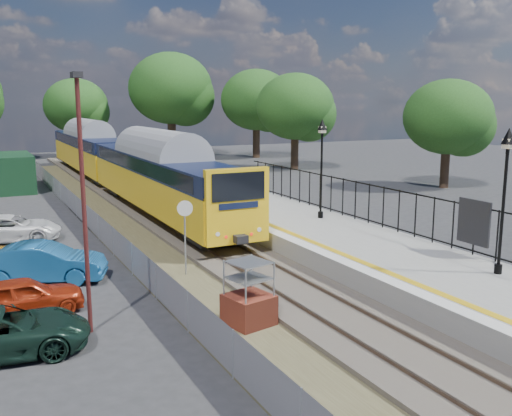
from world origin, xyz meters
TOP-DOWN VIEW (x-y plane):
  - ground at (0.00, 0.00)m, footprint 120.00×120.00m
  - track_bed at (-0.47, 9.67)m, footprint 5.90×80.00m
  - platform at (4.20, 8.00)m, footprint 5.00×70.00m
  - platform_edge at (2.14, 8.00)m, footprint 0.90×70.00m
  - victorian_lamp_south at (5.50, -4.00)m, footprint 0.44×0.44m
  - victorian_lamp_north at (5.30, 6.00)m, footprint 0.44×0.44m
  - palisade_fence at (6.55, 2.24)m, footprint 0.12×26.00m
  - wire_fence at (-4.20, 12.00)m, footprint 0.06×52.00m
  - tree_line at (1.40, 42.00)m, footprint 56.80×43.80m
  - train at (0.00, 24.21)m, footprint 2.82×40.83m
  - brick_plinth at (-2.50, -2.33)m, footprint 1.42×1.42m
  - speed_sign at (-2.50, 2.91)m, footprint 0.56×0.16m
  - carpark_lamp at (-6.61, -0.77)m, footprint 0.25×0.50m
  - car_red at (-8.15, 1.37)m, footprint 3.58×1.68m
  - car_blue at (-7.21, 4.53)m, footprint 4.49×2.88m
  - car_white at (-7.87, 11.47)m, footprint 4.72×2.88m

SIDE VIEW (x-z plane):
  - ground at x=0.00m, z-range 0.00..0.00m
  - track_bed at x=-0.47m, z-range -0.05..0.24m
  - platform at x=4.20m, z-range 0.00..0.90m
  - car_red at x=-8.15m, z-range 0.00..1.19m
  - wire_fence at x=-4.20m, z-range 0.00..1.20m
  - car_white at x=-7.87m, z-range 0.00..1.22m
  - car_blue at x=-7.21m, z-range 0.00..1.40m
  - platform_edge at x=2.14m, z-range 0.90..0.91m
  - brick_plinth at x=-2.50m, z-range -0.04..1.88m
  - palisade_fence at x=6.55m, z-range 0.84..2.84m
  - speed_sign at x=-2.50m, z-range 0.51..3.32m
  - train at x=0.00m, z-range 0.59..4.09m
  - carpark_lamp at x=-6.61m, z-range 0.49..7.52m
  - victorian_lamp_south at x=5.50m, z-range 2.00..6.60m
  - victorian_lamp_north at x=5.30m, z-range 2.00..6.60m
  - tree_line at x=1.40m, z-range 0.67..12.55m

